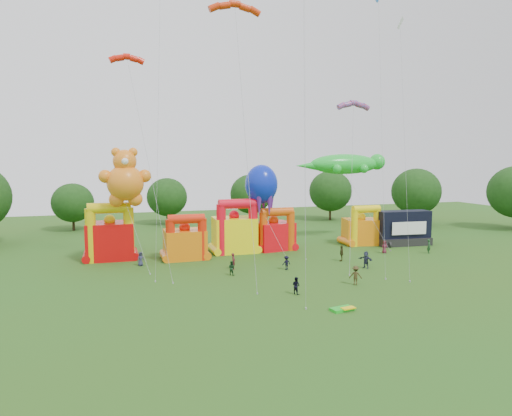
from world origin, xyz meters
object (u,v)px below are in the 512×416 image
object	(u,v)px
gecko_kite	(357,189)
octopus_kite	(265,202)
spectator_4	(342,253)
teddy_bear_kite	(131,207)
stage_trailer	(403,228)
bouncy_castle_0	(110,238)
spectator_0	(141,259)
bouncy_castle_2	(235,232)

from	to	relation	value
gecko_kite	octopus_kite	world-z (taller)	gecko_kite
octopus_kite	spectator_4	size ratio (longest dim) A/B	6.14
teddy_bear_kite	octopus_kite	distance (m)	17.60
stage_trailer	spectator_4	bearing A→B (deg)	-153.04
bouncy_castle_0	spectator_0	xyz separation A→B (m)	(3.37, -4.82, -1.92)
bouncy_castle_0	bouncy_castle_2	xyz separation A→B (m)	(16.06, -0.46, 0.03)
stage_trailer	gecko_kite	size ratio (longest dim) A/B	0.53
teddy_bear_kite	spectator_4	xyz separation A→B (m)	(24.81, -5.20, -5.98)
gecko_kite	spectator_4	bearing A→B (deg)	-127.13
spectator_0	bouncy_castle_2	bearing A→B (deg)	-5.99
teddy_bear_kite	bouncy_castle_2	bearing A→B (deg)	16.40
octopus_kite	gecko_kite	bearing A→B (deg)	10.80
octopus_kite	spectator_0	distance (m)	17.82
bouncy_castle_0	stage_trailer	size ratio (longest dim) A/B	0.91
spectator_0	gecko_kite	bearing A→B (deg)	-14.75
bouncy_castle_2	stage_trailer	size ratio (longest dim) A/B	0.91
spectator_4	spectator_0	bearing A→B (deg)	-71.42
teddy_bear_kite	gecko_kite	xyz separation A→B (m)	(32.83, 5.39, 1.16)
bouncy_castle_0	bouncy_castle_2	size ratio (longest dim) A/B	0.99
bouncy_castle_0	octopus_kite	bearing A→B (deg)	-5.73
bouncy_castle_0	teddy_bear_kite	xyz separation A→B (m)	(2.48, -4.45, 4.20)
bouncy_castle_0	teddy_bear_kite	size ratio (longest dim) A/B	0.52
bouncy_castle_0	octopus_kite	world-z (taller)	octopus_kite
stage_trailer	spectator_4	distance (m)	15.55
bouncy_castle_2	spectator_4	bearing A→B (deg)	-39.31
bouncy_castle_2	teddy_bear_kite	bearing A→B (deg)	-163.60
teddy_bear_kite	bouncy_castle_0	bearing A→B (deg)	119.14
stage_trailer	octopus_kite	distance (m)	21.64
octopus_kite	spectator_4	world-z (taller)	octopus_kite
gecko_kite	octopus_kite	xyz separation A→B (m)	(-15.41, -2.94, -1.29)
bouncy_castle_2	octopus_kite	xyz separation A→B (m)	(3.85, -1.54, 4.04)
octopus_kite	stage_trailer	bearing A→B (deg)	-1.73
gecko_kite	bouncy_castle_2	bearing A→B (deg)	-175.85
bouncy_castle_0	gecko_kite	bearing A→B (deg)	1.53
bouncy_castle_2	spectator_0	size ratio (longest dim) A/B	4.37
stage_trailer	spectator_4	size ratio (longest dim) A/B	4.15
stage_trailer	spectator_0	world-z (taller)	stage_trailer
teddy_bear_kite	spectator_0	distance (m)	6.19
spectator_4	bouncy_castle_0	bearing A→B (deg)	-79.47
stage_trailer	teddy_bear_kite	bearing A→B (deg)	-177.31
bouncy_castle_0	bouncy_castle_2	bearing A→B (deg)	-1.62
bouncy_castle_0	gecko_kite	distance (m)	35.73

